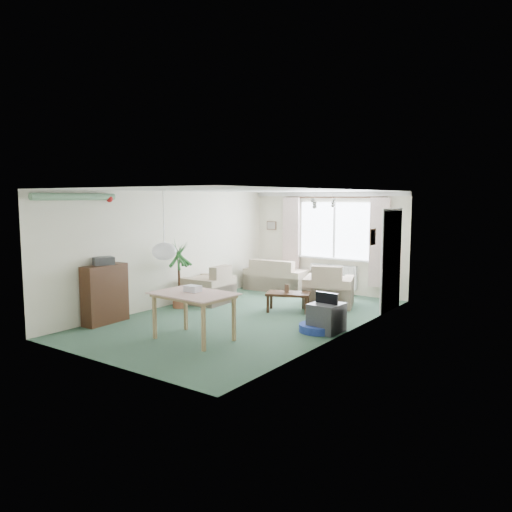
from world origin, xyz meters
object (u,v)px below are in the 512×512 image
Objects in this scene: armchair_left at (208,284)px; houseplant at (179,275)px; coffee_table at (288,302)px; pet_bed at (318,328)px; armchair_corner at (329,285)px; tv_cube at (326,318)px; bookshelf at (105,294)px; sofa at (277,274)px; dining_table at (194,317)px.

armchair_left is 0.66× the size of houseplant.
pet_bed is at bearing -39.27° from coffee_table.
tv_cube is at bearing 95.67° from armchair_corner.
armchair_left reaches higher than pet_bed.
coffee_table is 3.51m from bookshelf.
houseplant is at bearing 19.03° from armchair_corner.
tv_cube is (3.35, 0.09, -0.45)m from houseplant.
pet_bed is (3.42, 1.72, -0.47)m from bookshelf.
bookshelf is 1.98× the size of tv_cube.
houseplant is at bearing -153.26° from coffee_table.
coffee_table is (1.86, 0.28, -0.22)m from armchair_left.
bookshelf is 0.77× the size of houseplant.
coffee_table is at bearing 26.74° from houseplant.
coffee_table is at bearing 47.36° from armchair_corner.
armchair_corner is 4.52m from bookshelf.
armchair_left is 1.70× the size of tv_cube.
houseplant is 3.38m from tv_cube.
tv_cube is (2.80, -2.78, -0.14)m from sofa.
pet_bed is (0.82, -1.97, -0.38)m from armchair_corner.
coffee_table is at bearing 148.21° from tv_cube.
pet_bed is at bearing 48.86° from dining_table.
pet_bed is (1.21, -0.99, -0.13)m from coffee_table.
coffee_table is 2.31m from houseplant.
pet_bed is at bearing 72.86° from armchair_left.
dining_table is at bearing -93.78° from coffee_table.
armchair_corner is 3.60m from dining_table.
coffee_table is 0.72× the size of dining_table.
armchair_corner is at bearing 119.14° from tv_cube.
houseplant reaches higher than armchair_left.
sofa is 2.37m from coffee_table.
armchair_left is 2.85m from dining_table.
bookshelf is at bearing 34.30° from armchair_corner.
bookshelf is 0.90× the size of dining_table.
armchair_left is at bearing 166.95° from pet_bed.
coffee_table is at bearing 123.91° from sofa.
tv_cube is at bearing 130.83° from sofa.
houseplant is 2.44m from dining_table.
sofa is at bearing 128.32° from coffee_table.
houseplant is 2.56× the size of tv_cube.
armchair_corner reaches higher than coffee_table.
dining_table is 1.85× the size of pet_bed.
houseplant is (0.19, 1.70, 0.16)m from bookshelf.
tv_cube is (1.34, -0.92, 0.05)m from coffee_table.
armchair_left is (-2.26, -1.26, -0.03)m from armchair_corner.
armchair_left reaches higher than tv_cube.
sofa is at bearing 79.14° from houseplant.
armchair_corner is 0.83× the size of dining_table.
pet_bed is (3.23, 0.02, -0.63)m from houseplant.
dining_table is 2.20× the size of tv_cube.
bookshelf reaches higher than armchair_corner.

